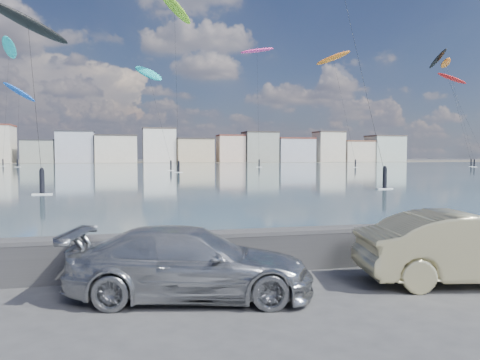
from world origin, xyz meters
name	(u,v)px	position (x,y,z in m)	size (l,w,h in m)	color
ground	(238,310)	(0.00, 0.00, 0.00)	(700.00, 700.00, 0.00)	#333335
bay_water	(137,169)	(0.00, 91.50, 0.01)	(500.00, 177.00, 0.00)	#3C5E67
far_shore_strip	(132,162)	(0.00, 200.00, 0.01)	(500.00, 60.00, 0.00)	#4C473D
seawall	(212,250)	(0.00, 2.70, 0.58)	(400.00, 0.36, 1.08)	#28282B
far_buildings	(135,148)	(1.31, 186.00, 6.03)	(240.79, 13.26, 14.60)	gray
car_silver	(191,263)	(-0.75, 0.97, 0.71)	(1.99, 4.88, 1.42)	#A4A7AB
car_champagne	(470,248)	(5.44, 0.56, 0.80)	(1.70, 4.86, 1.60)	#C6BD89
kitesurfer_1	(446,64)	(85.99, 107.64, 28.66)	(8.25, 17.53, 30.27)	orange
kitesurfer_2	(452,80)	(83.30, 101.41, 23.13)	(7.84, 13.22, 25.60)	red
kitesurfer_3	(148,74)	(2.59, 90.75, 19.57)	(7.76, 14.76, 22.57)	#19BFBF
kitesurfer_4	(28,25)	(-10.44, 37.59, 14.53)	(7.63, 12.33, 16.63)	black
kitesurfer_7	(174,8)	(7.56, 86.29, 32.04)	(8.77, 19.60, 35.56)	#8CD826
kitesurfer_8	(19,93)	(-30.16, 129.94, 19.86)	(9.05, 15.16, 23.42)	blue
kitesurfer_9	(9,49)	(-33.38, 134.93, 32.63)	(3.33, 11.83, 35.67)	#19BFBF
kitesurfer_10	(257,52)	(30.77, 108.34, 29.28)	(9.02, 8.20, 30.85)	#E5338C
kitesurfer_11	(439,61)	(84.02, 108.18, 29.66)	(5.40, 19.70, 32.98)	black
kitesurfer_12	(334,59)	(49.40, 102.79, 27.28)	(9.19, 11.84, 29.93)	orange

